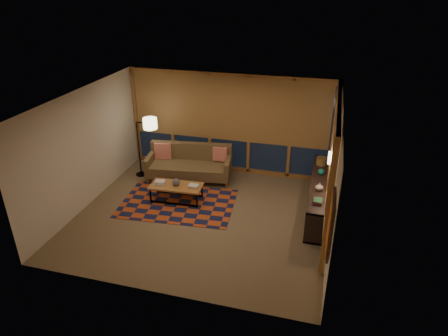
% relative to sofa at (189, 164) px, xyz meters
% --- Properties ---
extents(floor, '(5.50, 5.00, 0.01)m').
position_rel_sofa_xyz_m(floor, '(0.87, -1.62, -0.44)').
color(floor, '#816B4C').
rests_on(floor, ground).
extents(ceiling, '(5.50, 5.00, 0.01)m').
position_rel_sofa_xyz_m(ceiling, '(0.87, -1.62, 2.26)').
color(ceiling, silver).
rests_on(ceiling, walls).
extents(walls, '(5.51, 5.01, 2.70)m').
position_rel_sofa_xyz_m(walls, '(0.87, -1.62, 0.91)').
color(walls, beige).
rests_on(walls, floor).
extents(window_wall_back, '(5.30, 0.16, 2.60)m').
position_rel_sofa_xyz_m(window_wall_back, '(0.87, 0.81, 0.91)').
color(window_wall_back, '#9E642C').
rests_on(window_wall_back, walls).
extents(window_wall_right, '(0.16, 3.70, 2.60)m').
position_rel_sofa_xyz_m(window_wall_right, '(3.55, -1.02, 0.91)').
color(window_wall_right, '#9E642C').
rests_on(window_wall_right, walls).
extents(wall_art, '(0.06, 0.74, 0.94)m').
position_rel_sofa_xyz_m(wall_art, '(3.58, -3.47, 1.01)').
color(wall_art, red).
rests_on(wall_art, walls).
extents(wall_sconce, '(0.12, 0.18, 0.22)m').
position_rel_sofa_xyz_m(wall_sconce, '(3.49, -1.17, 1.11)').
color(wall_sconce, '#FAE9C0').
rests_on(wall_sconce, walls).
extents(sofa, '(2.27, 1.17, 0.89)m').
position_rel_sofa_xyz_m(sofa, '(0.00, 0.00, 0.00)').
color(sofa, brown).
rests_on(sofa, floor).
extents(pillow_left, '(0.46, 0.25, 0.44)m').
position_rel_sofa_xyz_m(pillow_left, '(-0.78, 0.14, 0.22)').
color(pillow_left, red).
rests_on(pillow_left, sofa).
extents(pillow_right, '(0.38, 0.13, 0.38)m').
position_rel_sofa_xyz_m(pillow_right, '(0.75, 0.34, 0.19)').
color(pillow_right, red).
rests_on(pillow_right, sofa).
extents(area_rug, '(2.78, 1.98, 0.01)m').
position_rel_sofa_xyz_m(area_rug, '(0.15, -1.27, -0.44)').
color(area_rug, '#B2461C').
rests_on(area_rug, floor).
extents(coffee_table, '(1.27, 0.64, 0.41)m').
position_rel_sofa_xyz_m(coffee_table, '(0.08, -1.14, -0.24)').
color(coffee_table, '#9E642C').
rests_on(coffee_table, floor).
extents(book_stack_a, '(0.30, 0.26, 0.08)m').
position_rel_sofa_xyz_m(book_stack_a, '(-0.32, -1.16, 0.01)').
color(book_stack_a, silver).
rests_on(book_stack_a, coffee_table).
extents(book_stack_b, '(0.27, 0.22, 0.05)m').
position_rel_sofa_xyz_m(book_stack_b, '(0.50, -1.10, -0.01)').
color(book_stack_b, silver).
rests_on(book_stack_b, coffee_table).
extents(ceramic_pot, '(0.19, 0.19, 0.18)m').
position_rel_sofa_xyz_m(ceramic_pot, '(0.08, -1.13, 0.06)').
color(ceramic_pot, black).
rests_on(ceramic_pot, coffee_table).
extents(floor_lamp, '(0.56, 0.37, 1.65)m').
position_rel_sofa_xyz_m(floor_lamp, '(-1.36, -0.09, 0.38)').
color(floor_lamp, black).
rests_on(floor_lamp, floor).
extents(bookshelf, '(0.40, 2.88, 0.72)m').
position_rel_sofa_xyz_m(bookshelf, '(3.36, -0.62, -0.08)').
color(bookshelf, '#2F1F1B').
rests_on(bookshelf, floor).
extents(basket, '(0.27, 0.27, 0.19)m').
position_rel_sofa_xyz_m(basket, '(3.34, 0.27, 0.37)').
color(basket, olive).
rests_on(basket, bookshelf).
extents(teal_bowl, '(0.17, 0.17, 0.15)m').
position_rel_sofa_xyz_m(teal_bowl, '(3.36, -0.30, 0.35)').
color(teal_bowl, '#177664').
rests_on(teal_bowl, bookshelf).
extents(vase, '(0.19, 0.19, 0.18)m').
position_rel_sofa_xyz_m(vase, '(3.36, -1.07, 0.36)').
color(vase, '#C6AB90').
rests_on(vase, bookshelf).
extents(shelf_book_stack, '(0.21, 0.26, 0.07)m').
position_rel_sofa_xyz_m(shelf_book_stack, '(3.36, -1.61, 0.31)').
color(shelf_book_stack, silver).
rests_on(shelf_book_stack, bookshelf).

